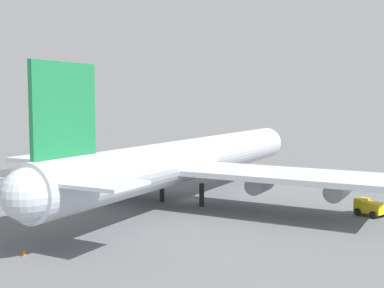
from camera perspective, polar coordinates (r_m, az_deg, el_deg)
The scene contains 6 objects.
ground_plane at distance 75.68m, azimuth 0.00°, elevation -6.35°, with size 277.53×277.53×0.00m, color slate.
cargo_airplane at distance 74.28m, azimuth -0.18°, elevation -1.80°, with size 69.38×58.87×18.66m.
pushback_tractor at distance 88.06m, azimuth 17.69°, elevation -4.27°, with size 3.92×4.90×2.12m.
cargo_loader at distance 69.36m, azimuth 19.39°, elevation -6.73°, with size 3.55×4.15×2.11m.
safety_cone_nose at distance 104.42m, azimuth 7.27°, elevation -3.03°, with size 0.48×0.48×0.68m, color orange.
safety_cone_tail at distance 52.17m, azimuth -18.39°, elevation -11.49°, with size 0.47×0.47×0.66m, color orange.
Camera 1 is at (-65.29, -35.23, 14.96)m, focal length 47.33 mm.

